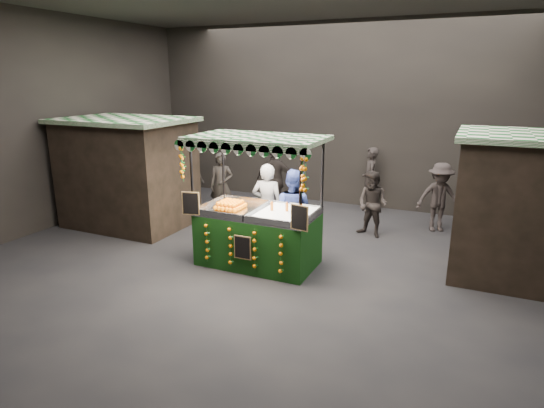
% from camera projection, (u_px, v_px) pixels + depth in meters
% --- Properties ---
extents(ground, '(12.00, 12.00, 0.00)m').
position_uv_depth(ground, '(278.00, 267.00, 8.74)').
color(ground, black).
rests_on(ground, ground).
extents(market_hall, '(12.10, 10.10, 5.05)m').
position_uv_depth(market_hall, '(278.00, 86.00, 7.83)').
color(market_hall, black).
rests_on(market_hall, ground).
extents(neighbour_stall_left, '(3.00, 2.20, 2.60)m').
position_uv_depth(neighbour_stall_left, '(128.00, 172.00, 11.02)').
color(neighbour_stall_left, black).
rests_on(neighbour_stall_left, ground).
extents(neighbour_stall_right, '(3.00, 2.20, 2.60)m').
position_uv_depth(neighbour_stall_right, '(542.00, 209.00, 7.96)').
color(neighbour_stall_right, black).
rests_on(neighbour_stall_right, ground).
extents(juice_stall, '(2.57, 1.51, 2.49)m').
position_uv_depth(juice_stall, '(258.00, 227.00, 8.70)').
color(juice_stall, black).
rests_on(juice_stall, ground).
extents(vendor_grey, '(0.72, 0.53, 1.81)m').
position_uv_depth(vendor_grey, '(267.00, 206.00, 9.61)').
color(vendor_grey, slate).
rests_on(vendor_grey, ground).
extents(vendor_blue, '(0.91, 0.74, 1.76)m').
position_uv_depth(vendor_blue, '(293.00, 212.00, 9.28)').
color(vendor_blue, navy).
rests_on(vendor_blue, ground).
extents(shopper_0, '(0.70, 0.56, 1.68)m').
position_uv_depth(shopper_0, '(221.00, 185.00, 11.72)').
color(shopper_0, '#2B2623').
rests_on(shopper_0, ground).
extents(shopper_1, '(0.88, 0.77, 1.51)m').
position_uv_depth(shopper_1, '(372.00, 204.00, 10.28)').
color(shopper_1, black).
rests_on(shopper_1, ground).
extents(shopper_2, '(1.10, 0.50, 1.84)m').
position_uv_depth(shopper_2, '(275.00, 180.00, 11.90)').
color(shopper_2, black).
rests_on(shopper_2, ground).
extents(shopper_3, '(1.20, 0.96, 1.63)m').
position_uv_depth(shopper_3, '(439.00, 197.00, 10.63)').
color(shopper_3, '#2E2726').
rests_on(shopper_3, ground).
extents(shopper_4, '(0.95, 0.65, 1.89)m').
position_uv_depth(shopper_4, '(188.00, 171.00, 12.95)').
color(shopper_4, black).
rests_on(shopper_4, ground).
extents(shopper_5, '(1.23, 1.67, 1.75)m').
position_uv_depth(shopper_5, '(492.00, 199.00, 10.30)').
color(shopper_5, '#272420').
rests_on(shopper_5, ground).
extents(shopper_6, '(0.59, 0.73, 1.73)m').
position_uv_depth(shopper_6, '(370.00, 179.00, 12.27)').
color(shopper_6, '#2A2422').
rests_on(shopper_6, ground).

